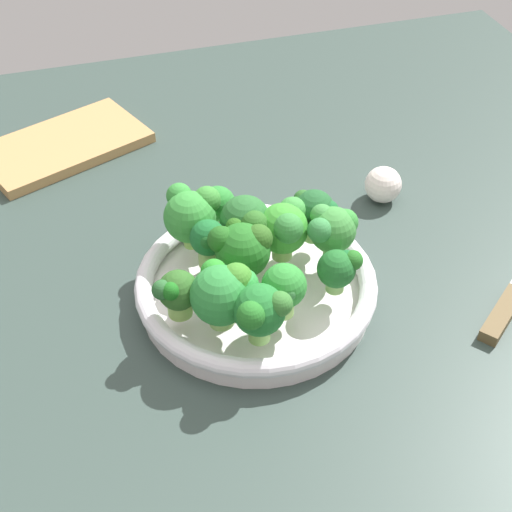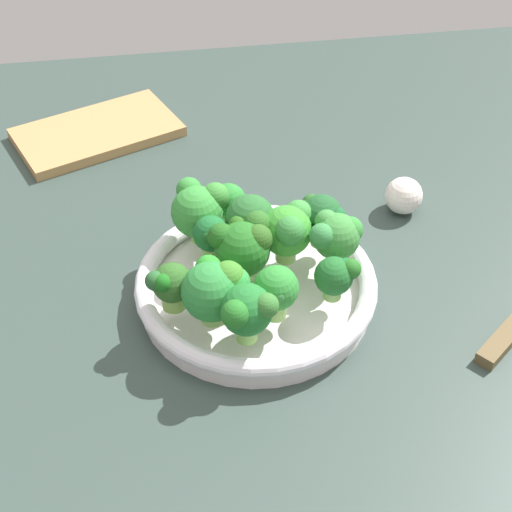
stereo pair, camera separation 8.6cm
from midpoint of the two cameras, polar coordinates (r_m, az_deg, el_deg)
name	(u,v)px [view 2 (the right image)]	position (r cm, az deg, el deg)	size (l,w,h in cm)	color
ground_plane	(284,289)	(94.04, 4.80, -2.67)	(130.00, 130.00, 2.50)	#33443E
bowl	(256,287)	(89.46, 2.76, -2.48)	(28.91, 28.91, 3.93)	white
broccoli_floret_0	(288,228)	(87.81, 5.28, 2.02)	(6.34, 7.12, 7.60)	#82B055
broccoli_floret_1	(226,202)	(93.71, 0.30, 4.05)	(5.42, 4.58, 5.46)	#9DC971
broccoli_floret_2	(242,248)	(84.94, 1.83, 0.48)	(7.32, 6.44, 7.49)	#8FCB6A
broccoli_floret_3	(321,216)	(90.42, 7.67, 2.95)	(5.50, 5.20, 6.98)	#95CB6F
broccoli_floret_4	(251,221)	(88.39, 2.39, 2.59)	(6.05, 6.84, 7.70)	#8FD761
broccoli_floret_5	(212,237)	(87.25, -0.53, 1.36)	(4.68, 4.70, 6.36)	#88B45D
broccoli_floret_6	(216,288)	(80.06, -0.01, -2.62)	(7.61, 7.61, 7.53)	#8BBF61
broccoli_floret_7	(336,235)	(87.64, 8.92, 1.47)	(6.73, 5.59, 7.06)	#78BC5E
broccoli_floret_8	(336,276)	(84.32, 9.06, -1.62)	(5.23, 4.45, 5.40)	#7DB45B
broccoli_floret_9	(170,285)	(82.04, -3.58, -2.33)	(5.21, 4.54, 5.84)	#85B352
broccoli_floret_10	(198,208)	(90.26, -1.70, 3.53)	(7.24, 7.24, 7.58)	#8BC656
broccoli_floret_11	(277,289)	(80.74, 4.65, -2.68)	(5.00, 5.01, 6.75)	#87BB5A
broccoli_floret_12	(247,311)	(77.71, 2.48, -4.36)	(6.14, 5.98, 7.18)	#77B251
cutting_board	(97,132)	(120.54, -10.01, 9.20)	(24.45, 13.99, 1.60)	tan
garlic_bulb	(404,196)	(105.10, 13.53, 4.41)	(5.15, 5.15, 5.15)	white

